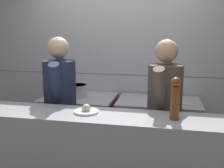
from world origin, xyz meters
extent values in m
cube|color=silver|center=(0.00, 1.39, 1.30)|extent=(8.00, 0.06, 2.60)
cube|color=gray|center=(0.00, 1.36, 1.15)|extent=(8.00, 0.00, 0.01)
cube|color=maroon|center=(-0.50, 0.99, 0.43)|extent=(0.93, 0.70, 0.85)
cube|color=#B7BABF|center=(-0.50, 0.99, 0.87)|extent=(0.95, 0.71, 0.04)
cube|color=#B7BABF|center=(-0.50, 0.66, 0.49)|extent=(0.84, 0.03, 0.10)
cube|color=#B7BABF|center=(0.56, 0.99, 0.45)|extent=(1.04, 0.65, 0.90)
cylinder|color=beige|center=(-0.50, 0.95, 0.98)|extent=(0.23, 0.23, 0.17)
cylinder|color=beige|center=(-0.50, 0.95, 1.06)|extent=(0.25, 0.25, 0.01)
cone|color=#B7BABF|center=(0.43, 1.02, 0.94)|extent=(0.28, 0.28, 0.09)
cube|color=#B7BABF|center=(0.82, 0.86, 0.90)|extent=(0.28, 0.18, 0.01)
cube|color=black|center=(0.64, 0.96, 0.91)|extent=(0.11, 0.07, 0.02)
cylinder|color=white|center=(-0.05, -0.12, 1.06)|extent=(0.22, 0.22, 0.02)
sphere|color=beige|center=(-0.05, -0.12, 1.09)|extent=(0.08, 0.08, 0.08)
cylinder|color=brown|center=(0.71, -0.15, 1.18)|extent=(0.08, 0.08, 0.27)
sphere|color=brown|center=(0.71, -0.15, 1.36)|extent=(0.08, 0.08, 0.08)
cube|color=black|center=(-0.48, 0.32, 0.40)|extent=(0.33, 0.26, 0.79)
cylinder|color=#262D4C|center=(-0.48, 0.32, 1.12)|extent=(0.42, 0.42, 0.66)
sphere|color=beige|center=(-0.48, 0.32, 1.59)|extent=(0.22, 0.22, 0.22)
cylinder|color=#262D4C|center=(-0.53, 0.52, 1.20)|extent=(0.18, 0.35, 0.55)
cylinder|color=#262D4C|center=(-0.43, 0.12, 1.20)|extent=(0.18, 0.35, 0.55)
cube|color=black|center=(0.63, 0.32, 0.39)|extent=(0.32, 0.24, 0.79)
cylinder|color=brown|center=(0.63, 0.32, 1.11)|extent=(0.40, 0.40, 0.65)
sphere|color=#D8AD84|center=(0.63, 0.32, 1.57)|extent=(0.22, 0.22, 0.22)
cylinder|color=brown|center=(0.66, 0.52, 1.19)|extent=(0.16, 0.34, 0.54)
cylinder|color=brown|center=(0.59, 0.12, 1.19)|extent=(0.16, 0.34, 0.54)
camera|label=1|loc=(0.63, -2.25, 1.75)|focal=42.00mm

